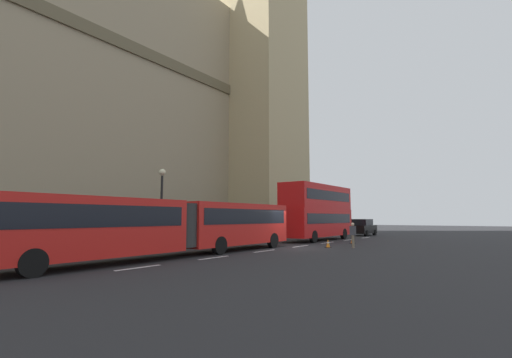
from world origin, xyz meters
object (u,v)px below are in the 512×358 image
(sedan_lead, at_px, (363,227))
(traffic_cone_west, at_px, (328,243))
(pedestrian_near_cones, at_px, (353,234))
(articulated_bus, at_px, (176,223))
(double_decker_bus, at_px, (318,210))
(traffic_cone_middle, at_px, (352,240))
(street_lamp, at_px, (161,202))

(sedan_lead, bearing_deg, traffic_cone_west, -168.05)
(pedestrian_near_cones, bearing_deg, traffic_cone_west, 112.43)
(traffic_cone_west, bearing_deg, articulated_bus, 157.93)
(double_decker_bus, xyz_separation_m, traffic_cone_west, (-6.91, -4.07, -2.43))
(traffic_cone_middle, bearing_deg, double_decker_bus, 60.51)
(sedan_lead, distance_m, traffic_cone_west, 18.40)
(traffic_cone_west, relative_size, street_lamp, 0.11)
(articulated_bus, relative_size, traffic_cone_middle, 32.03)
(sedan_lead, height_order, traffic_cone_west, sedan_lead)
(street_lamp, distance_m, pedestrian_near_cones, 12.97)
(street_lamp, bearing_deg, traffic_cone_middle, -35.79)
(traffic_cone_west, relative_size, traffic_cone_middle, 1.00)
(sedan_lead, bearing_deg, double_decker_bus, 178.64)
(sedan_lead, xyz_separation_m, traffic_cone_middle, (-13.36, -3.77, -0.63))
(traffic_cone_west, height_order, street_lamp, street_lamp)
(sedan_lead, relative_size, traffic_cone_middle, 7.59)
(double_decker_bus, bearing_deg, traffic_cone_west, -149.50)
(double_decker_bus, distance_m, sedan_lead, 11.23)
(sedan_lead, distance_m, pedestrian_near_cones, 18.17)
(sedan_lead, distance_m, street_lamp, 25.75)
(articulated_bus, distance_m, pedestrian_near_cones, 12.08)
(traffic_cone_west, distance_m, street_lamp, 11.55)
(double_decker_bus, height_order, sedan_lead, double_decker_bus)
(articulated_bus, xyz_separation_m, sedan_lead, (28.03, -0.26, -0.83))
(articulated_bus, distance_m, street_lamp, 5.48)
(double_decker_bus, height_order, traffic_cone_middle, double_decker_bus)
(double_decker_bus, relative_size, street_lamp, 1.88)
(sedan_lead, bearing_deg, pedestrian_near_cones, -162.91)
(traffic_cone_west, bearing_deg, pedestrian_near_cones, -67.57)
(pedestrian_near_cones, bearing_deg, sedan_lead, 17.09)
(traffic_cone_west, bearing_deg, sedan_lead, 11.95)
(traffic_cone_middle, bearing_deg, articulated_bus, 164.63)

